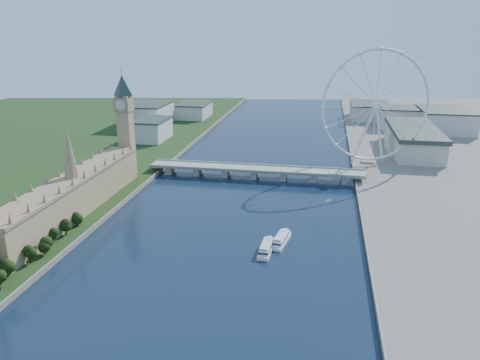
# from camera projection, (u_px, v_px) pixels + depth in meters

# --- Properties ---
(tree_row) EXTENTS (7.42, 183.42, 19.94)m
(tree_row) POSITION_uv_depth(u_px,v_px,m) (1.00, 276.00, 271.70)
(tree_row) COLOR black
(tree_row) RESTS_ON ground
(parliament_range) EXTENTS (24.00, 200.00, 70.00)m
(parliament_range) POSITION_uv_depth(u_px,v_px,m) (74.00, 195.00, 376.13)
(parliament_range) COLOR tan
(parliament_range) RESTS_ON ground
(big_ben) EXTENTS (20.02, 20.02, 110.00)m
(big_ben) POSITION_uv_depth(u_px,v_px,m) (124.00, 113.00, 462.19)
(big_ben) COLOR tan
(big_ben) RESTS_ON ground
(westminster_bridge) EXTENTS (220.00, 22.00, 9.50)m
(westminster_bridge) POSITION_uv_depth(u_px,v_px,m) (255.00, 171.00, 479.60)
(westminster_bridge) COLOR gray
(westminster_bridge) RESTS_ON ground
(london_eye) EXTENTS (113.60, 39.12, 124.30)m
(london_eye) POSITION_uv_depth(u_px,v_px,m) (376.00, 106.00, 491.78)
(london_eye) COLOR silver
(london_eye) RESTS_ON ground
(county_hall) EXTENTS (54.00, 144.00, 35.00)m
(county_hall) POSITION_uv_depth(u_px,v_px,m) (412.00, 153.00, 573.46)
(county_hall) COLOR beige
(county_hall) RESTS_ON ground
(city_skyline) EXTENTS (505.00, 280.00, 32.00)m
(city_skyline) POSITION_uv_depth(u_px,v_px,m) (306.00, 117.00, 712.94)
(city_skyline) COLOR beige
(city_skyline) RESTS_ON ground
(tour_boat_near) EXTENTS (9.90, 32.10, 7.02)m
(tour_boat_near) POSITION_uv_depth(u_px,v_px,m) (266.00, 252.00, 321.22)
(tour_boat_near) COLOR silver
(tour_boat_near) RESTS_ON ground
(tour_boat_far) EXTENTS (13.55, 32.28, 6.94)m
(tour_boat_far) POSITION_uv_depth(u_px,v_px,m) (281.00, 243.00, 334.25)
(tour_boat_far) COLOR white
(tour_boat_far) RESTS_ON ground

